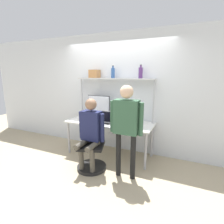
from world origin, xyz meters
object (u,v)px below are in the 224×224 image
object	(u,v)px
person_seated	(90,129)
person_standing	(126,121)
bottle_blue	(113,73)
cell_phone	(117,125)
laptop	(105,120)
office_chair	(92,153)
storage_box	(95,74)
monitor	(99,106)
bottle_purple	(141,73)

from	to	relation	value
person_seated	person_standing	world-z (taller)	person_standing
bottle_blue	cell_phone	bearing A→B (deg)	-57.19
laptop	person_seated	distance (m)	0.60
office_chair	person_seated	size ratio (longest dim) A/B	0.69
office_chair	person_standing	xyz separation A→B (m)	(0.70, -0.02, 0.74)
office_chair	bottle_blue	size ratio (longest dim) A/B	3.52
bottle_blue	storage_box	world-z (taller)	bottle_blue
cell_phone	person_standing	size ratio (longest dim) A/B	0.09
cell_phone	storage_box	distance (m)	1.33
office_chair	cell_phone	bearing A→B (deg)	60.32
monitor	person_seated	xyz separation A→B (m)	(0.32, -0.91, -0.26)
storage_box	laptop	bearing A→B (deg)	-40.51
monitor	laptop	size ratio (longest dim) A/B	1.66
monitor	cell_phone	xyz separation A→B (m)	(0.60, -0.34, -0.29)
person_standing	storage_box	bearing A→B (deg)	140.02
bottle_blue	person_seated	bearing A→B (deg)	-91.08
person_standing	monitor	bearing A→B (deg)	138.63
person_standing	cell_phone	bearing A→B (deg)	126.55
monitor	cell_phone	distance (m)	0.75
laptop	bottle_blue	distance (m)	1.06
cell_phone	person_seated	xyz separation A→B (m)	(-0.28, -0.57, 0.04)
cell_phone	office_chair	world-z (taller)	office_chair
monitor	storage_box	bearing A→B (deg)	152.29
monitor	office_chair	size ratio (longest dim) A/B	0.59
office_chair	bottle_purple	distance (m)	1.91
laptop	person_standing	xyz separation A→B (m)	(0.68, -0.57, 0.20)
monitor	storage_box	world-z (taller)	storage_box
office_chair	person_seated	distance (m)	0.52
cell_phone	office_chair	distance (m)	0.77
bottle_blue	storage_box	xyz separation A→B (m)	(-0.47, -0.00, -0.02)
monitor	person_standing	bearing A→B (deg)	-41.37
bottle_purple	storage_box	distance (m)	1.09
office_chair	storage_box	xyz separation A→B (m)	(-0.44, 0.93, 1.50)
laptop	person_standing	world-z (taller)	person_standing
cell_phone	bottle_purple	world-z (taller)	bottle_purple
office_chair	person_standing	world-z (taller)	person_standing
person_seated	cell_phone	bearing A→B (deg)	63.54
bottle_purple	laptop	bearing A→B (deg)	-149.19
monitor	bottle_purple	xyz separation A→B (m)	(0.96, 0.07, 0.76)
bottle_purple	storage_box	xyz separation A→B (m)	(-1.09, -0.00, -0.03)
bottle_blue	bottle_purple	bearing A→B (deg)	0.00
laptop	cell_phone	size ratio (longest dim) A/B	2.26
monitor	cell_phone	bearing A→B (deg)	-29.60
laptop	person_seated	bearing A→B (deg)	-89.98
bottle_purple	bottle_blue	bearing A→B (deg)	180.00
cell_phone	bottle_blue	xyz separation A→B (m)	(-0.26, 0.41, 1.05)
monitor	bottle_blue	distance (m)	0.83
office_chair	person_seated	world-z (taller)	person_seated
bottle_purple	bottle_blue	size ratio (longest dim) A/B	1.03
office_chair	person_standing	bearing A→B (deg)	-1.62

